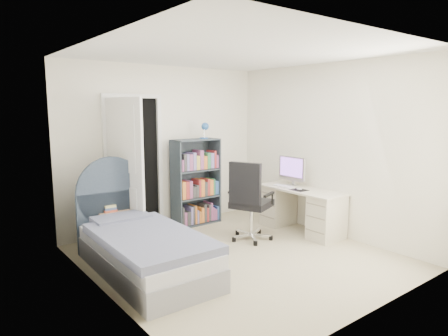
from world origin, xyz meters
TOP-DOWN VIEW (x-y plane):
  - room_shell at (0.00, 0.00)m, footprint 3.50×3.70m
  - door at (-0.76, 1.52)m, footprint 0.92×0.82m
  - bed at (-1.14, 0.37)m, footprint 1.00×2.03m
  - nightstand at (-1.11, 1.32)m, footprint 0.41×0.41m
  - floor_lamp at (-0.85, 1.38)m, footprint 0.19×0.19m
  - bookcase at (0.41, 1.55)m, footprint 0.78×0.33m
  - desk at (1.43, 0.25)m, footprint 0.54×1.35m
  - office_chair at (0.51, 0.38)m, footprint 0.66×0.66m

SIDE VIEW (x-z plane):
  - bed at x=-1.14m, z-range -0.34..0.90m
  - desk at x=1.43m, z-range -0.19..0.92m
  - nightstand at x=-1.11m, z-range 0.09..0.69m
  - floor_lamp at x=-0.85m, z-range -0.12..1.18m
  - office_chair at x=0.51m, z-range 0.06..1.19m
  - bookcase at x=0.41m, z-range -0.18..1.44m
  - door at x=-0.76m, z-range 0.00..2.06m
  - room_shell at x=0.00m, z-range -0.05..2.55m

